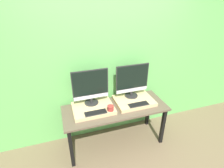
{
  "coord_description": "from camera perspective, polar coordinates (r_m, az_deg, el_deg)",
  "views": [
    {
      "loc": [
        -0.73,
        -1.75,
        2.23
      ],
      "look_at": [
        0.0,
        0.47,
        1.02
      ],
      "focal_mm": 28.0,
      "sensor_mm": 36.0,
      "label": 1
    }
  ],
  "objects": [
    {
      "name": "keyboard_left",
      "position": [
        2.47,
        -5.34,
        -9.31
      ],
      "size": [
        0.31,
        0.11,
        0.01
      ],
      "color": "#2D2D2D",
      "rests_on": "wooden_riser_left"
    },
    {
      "name": "workbench",
      "position": [
        2.72,
        1.08,
        -9.08
      ],
      "size": [
        1.57,
        0.61,
        0.7
      ],
      "color": "brown",
      "rests_on": "ground_plane"
    },
    {
      "name": "keyboard_right",
      "position": [
        2.66,
        8.67,
        -6.58
      ],
      "size": [
        0.31,
        0.11,
        0.01
      ],
      "color": "#2D2D2D",
      "rests_on": "wooden_riser_right"
    },
    {
      "name": "wall_back",
      "position": [
        2.71,
        -1.42,
        7.18
      ],
      "size": [
        8.0,
        0.04,
        2.6
      ],
      "color": "#66B75B",
      "rests_on": "ground_plane"
    },
    {
      "name": "ground_plane",
      "position": [
        2.93,
        3.08,
        -22.27
      ],
      "size": [
        12.0,
        12.0,
        0.0
      ],
      "primitive_type": "plane",
      "color": "#756047"
    },
    {
      "name": "mug",
      "position": [
        2.5,
        -0.5,
        -7.86
      ],
      "size": [
        0.09,
        0.09,
        0.08
      ],
      "color": "#9E332D",
      "rests_on": "wooden_riser_left"
    },
    {
      "name": "wooden_riser_right",
      "position": [
        2.8,
        7.17,
        -5.41
      ],
      "size": [
        0.6,
        0.45,
        0.05
      ],
      "color": "#D6B77F",
      "rests_on": "workbench"
    },
    {
      "name": "monitor_right",
      "position": [
        2.73,
        6.58,
        1.28
      ],
      "size": [
        0.53,
        0.21,
        0.54
      ],
      "color": "#282828",
      "rests_on": "wooden_riser_right"
    },
    {
      "name": "wooden_riser_left",
      "position": [
        2.62,
        -6.14,
        -7.87
      ],
      "size": [
        0.6,
        0.45,
        0.05
      ],
      "color": "#D6B77F",
      "rests_on": "workbench"
    },
    {
      "name": "monitor_left",
      "position": [
        2.55,
        -7.03,
        -0.77
      ],
      "size": [
        0.53,
        0.21,
        0.54
      ],
      "color": "#282828",
      "rests_on": "wooden_riser_left"
    }
  ]
}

